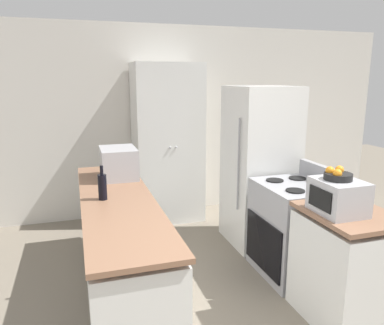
{
  "coord_description": "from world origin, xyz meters",
  "views": [
    {
      "loc": [
        -1.13,
        -1.73,
        1.9
      ],
      "look_at": [
        0.0,
        1.84,
        1.05
      ],
      "focal_mm": 35.0,
      "sensor_mm": 36.0,
      "label": 1
    }
  ],
  "objects_px": {
    "wine_bottle": "(102,186)",
    "fruit_bowl": "(337,175)",
    "microwave": "(119,163)",
    "refrigerator": "(259,167)",
    "stove": "(294,229)",
    "pantry_cabinet": "(168,144)",
    "toaster_oven": "(338,197)"
  },
  "relations": [
    {
      "from": "stove",
      "to": "toaster_oven",
      "type": "height_order",
      "value": "toaster_oven"
    },
    {
      "from": "stove",
      "to": "microwave",
      "type": "distance_m",
      "value": 1.85
    },
    {
      "from": "pantry_cabinet",
      "to": "stove",
      "type": "height_order",
      "value": "pantry_cabinet"
    },
    {
      "from": "microwave",
      "to": "stove",
      "type": "bearing_deg",
      "value": -26.22
    },
    {
      "from": "pantry_cabinet",
      "to": "microwave",
      "type": "xyz_separation_m",
      "value": [
        -0.77,
        -1.05,
        0.02
      ]
    },
    {
      "from": "microwave",
      "to": "wine_bottle",
      "type": "relative_size",
      "value": 1.56
    },
    {
      "from": "wine_bottle",
      "to": "refrigerator",
      "type": "bearing_deg",
      "value": 20.79
    },
    {
      "from": "microwave",
      "to": "fruit_bowl",
      "type": "xyz_separation_m",
      "value": [
        1.43,
        -1.51,
        0.14
      ]
    },
    {
      "from": "stove",
      "to": "microwave",
      "type": "height_order",
      "value": "microwave"
    },
    {
      "from": "wine_bottle",
      "to": "toaster_oven",
      "type": "xyz_separation_m",
      "value": [
        1.65,
        -0.85,
        0.01
      ]
    },
    {
      "from": "pantry_cabinet",
      "to": "wine_bottle",
      "type": "bearing_deg",
      "value": -119.69
    },
    {
      "from": "refrigerator",
      "to": "fruit_bowl",
      "type": "xyz_separation_m",
      "value": [
        -0.16,
        -1.52,
        0.29
      ]
    },
    {
      "from": "pantry_cabinet",
      "to": "stove",
      "type": "distance_m",
      "value": 2.08
    },
    {
      "from": "refrigerator",
      "to": "microwave",
      "type": "height_order",
      "value": "refrigerator"
    },
    {
      "from": "microwave",
      "to": "toaster_oven",
      "type": "relative_size",
      "value": 1.24
    },
    {
      "from": "pantry_cabinet",
      "to": "fruit_bowl",
      "type": "relative_size",
      "value": 10.19
    },
    {
      "from": "wine_bottle",
      "to": "fruit_bowl",
      "type": "relative_size",
      "value": 1.42
    },
    {
      "from": "stove",
      "to": "toaster_oven",
      "type": "distance_m",
      "value": 0.96
    },
    {
      "from": "refrigerator",
      "to": "fruit_bowl",
      "type": "relative_size",
      "value": 8.84
    },
    {
      "from": "stove",
      "to": "wine_bottle",
      "type": "bearing_deg",
      "value": 176.76
    },
    {
      "from": "wine_bottle",
      "to": "stove",
      "type": "bearing_deg",
      "value": -3.24
    },
    {
      "from": "stove",
      "to": "microwave",
      "type": "xyz_separation_m",
      "value": [
        -1.57,
        0.78,
        0.6
      ]
    },
    {
      "from": "stove",
      "to": "wine_bottle",
      "type": "xyz_separation_m",
      "value": [
        -1.79,
        0.1,
        0.56
      ]
    },
    {
      "from": "stove",
      "to": "refrigerator",
      "type": "height_order",
      "value": "refrigerator"
    },
    {
      "from": "stove",
      "to": "microwave",
      "type": "relative_size",
      "value": 2.35
    },
    {
      "from": "wine_bottle",
      "to": "fruit_bowl",
      "type": "xyz_separation_m",
      "value": [
        1.64,
        -0.83,
        0.18
      ]
    },
    {
      "from": "fruit_bowl",
      "to": "refrigerator",
      "type": "bearing_deg",
      "value": 83.89
    },
    {
      "from": "refrigerator",
      "to": "wine_bottle",
      "type": "xyz_separation_m",
      "value": [
        -1.81,
        -0.69,
        0.12
      ]
    },
    {
      "from": "wine_bottle",
      "to": "fruit_bowl",
      "type": "height_order",
      "value": "fruit_bowl"
    },
    {
      "from": "microwave",
      "to": "wine_bottle",
      "type": "height_order",
      "value": "microwave"
    },
    {
      "from": "stove",
      "to": "fruit_bowl",
      "type": "xyz_separation_m",
      "value": [
        -0.14,
        -0.73,
        0.74
      ]
    },
    {
      "from": "microwave",
      "to": "fruit_bowl",
      "type": "relative_size",
      "value": 2.22
    }
  ]
}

